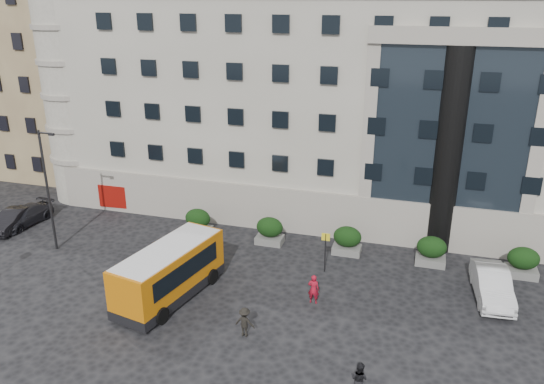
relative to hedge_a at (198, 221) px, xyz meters
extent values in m
plane|color=black|center=(4.00, -7.80, -0.93)|extent=(120.00, 120.00, 0.00)
cube|color=gray|center=(10.00, 14.20, 8.07)|extent=(44.00, 24.00, 18.00)
cylinder|color=black|center=(16.00, 2.50, 5.57)|extent=(1.80, 1.80, 13.00)
cube|color=#836A4C|center=(-20.00, 12.20, 9.07)|extent=(14.00, 14.00, 20.00)
cube|color=brown|center=(-23.00, 30.20, 10.07)|extent=(13.00, 13.00, 22.00)
cube|color=#5E5E5C|center=(0.00, 0.00, -0.68)|extent=(1.80, 1.20, 0.50)
ellipsoid|color=black|center=(0.00, 0.00, 0.24)|extent=(1.80, 1.26, 1.34)
cube|color=#5E5E5C|center=(5.20, 0.00, -0.68)|extent=(1.80, 1.20, 0.50)
ellipsoid|color=black|center=(5.20, 0.00, 0.24)|extent=(1.80, 1.26, 1.34)
cube|color=#5E5E5C|center=(10.40, 0.00, -0.68)|extent=(1.80, 1.20, 0.50)
ellipsoid|color=black|center=(10.40, 0.00, 0.24)|extent=(1.80, 1.26, 1.34)
cube|color=#5E5E5C|center=(15.60, 0.00, -0.68)|extent=(1.80, 1.20, 0.50)
ellipsoid|color=black|center=(15.60, 0.00, 0.24)|extent=(1.80, 1.26, 1.34)
cube|color=#5E5E5C|center=(20.80, 0.00, -0.68)|extent=(1.80, 1.20, 0.50)
ellipsoid|color=black|center=(20.80, 0.00, 0.24)|extent=(1.80, 1.26, 1.34)
cylinder|color=#262628|center=(-8.00, -4.80, 3.07)|extent=(0.16, 0.16, 8.00)
cylinder|color=#262628|center=(-7.55, -4.80, 6.92)|extent=(0.90, 0.12, 0.12)
cube|color=black|center=(-7.10, -4.80, 6.87)|extent=(0.35, 0.18, 0.14)
cylinder|color=#262628|center=(9.50, -2.80, 0.32)|extent=(0.08, 0.08, 2.50)
cube|color=yellow|center=(9.50, -2.80, 1.37)|extent=(0.50, 0.06, 0.45)
cube|color=#C46709|center=(1.90, -8.00, 0.80)|extent=(3.79, 7.38, 2.37)
cube|color=black|center=(1.90, -8.00, -0.48)|extent=(3.84, 7.43, 0.55)
cube|color=black|center=(1.90, -8.00, 1.03)|extent=(3.54, 5.88, 1.06)
cube|color=silver|center=(1.90, -8.00, 1.94)|extent=(3.60, 7.01, 0.18)
cylinder|color=black|center=(0.26, -9.96, -0.48)|extent=(0.46, 0.94, 0.90)
cylinder|color=black|center=(2.62, -10.45, -0.48)|extent=(0.46, 0.94, 0.90)
cylinder|color=black|center=(1.18, -5.55, -0.48)|extent=(0.46, 0.94, 0.90)
cylinder|color=black|center=(3.54, -6.04, -0.48)|extent=(0.46, 0.94, 0.90)
cube|color=maroon|center=(-8.12, 5.38, 0.67)|extent=(2.55, 3.82, 2.58)
cube|color=maroon|center=(-7.99, 2.71, 0.26)|extent=(2.35, 1.76, 1.75)
cube|color=black|center=(-7.95, 1.99, 0.62)|extent=(1.96, 0.22, 0.83)
cylinder|color=black|center=(-9.12, 2.75, -0.50)|extent=(0.31, 0.88, 0.87)
cylinder|color=black|center=(-6.86, 2.86, -0.50)|extent=(0.31, 0.88, 0.87)
cylinder|color=black|center=(-9.29, 6.15, -0.50)|extent=(0.31, 0.88, 0.87)
cylinder|color=black|center=(-7.02, 6.26, -0.50)|extent=(0.31, 0.88, 0.87)
imported|color=black|center=(-13.00, -2.95, -0.24)|extent=(1.96, 4.33, 1.38)
imported|color=black|center=(-12.70, -2.04, -0.28)|extent=(2.18, 4.58, 1.29)
imported|color=black|center=(-13.00, 8.20, -0.22)|extent=(2.68, 5.22, 1.41)
imported|color=silver|center=(18.86, -3.11, -0.12)|extent=(2.15, 5.06, 1.62)
imported|color=maroon|center=(9.58, -6.37, -0.09)|extent=(0.62, 0.41, 1.68)
imported|color=black|center=(12.90, -12.74, -0.14)|extent=(0.94, 0.85, 1.58)
imported|color=black|center=(7.00, -10.21, -0.16)|extent=(1.02, 0.62, 1.54)
camera|label=1|loc=(14.48, -30.83, 14.83)|focal=35.00mm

